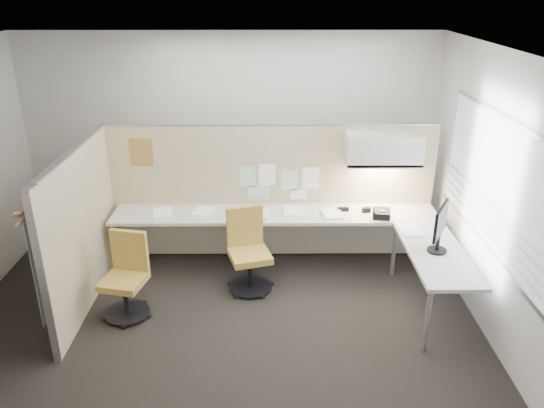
{
  "coord_description": "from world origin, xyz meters",
  "views": [
    {
      "loc": [
        0.53,
        -4.7,
        3.37
      ],
      "look_at": [
        0.56,
        0.8,
        1.05
      ],
      "focal_mm": 35.0,
      "sensor_mm": 36.0,
      "label": 1
    }
  ],
  "objects_px": {
    "monitor": "(440,226)",
    "desk": "(302,227)",
    "chair_right": "(248,253)",
    "chair_left": "(126,278)",
    "phone": "(381,214)"
  },
  "relations": [
    {
      "from": "monitor",
      "to": "desk",
      "type": "bearing_deg",
      "value": 86.49
    },
    {
      "from": "desk",
      "to": "chair_right",
      "type": "height_order",
      "value": "chair_right"
    },
    {
      "from": "chair_left",
      "to": "phone",
      "type": "relative_size",
      "value": 3.86
    },
    {
      "from": "desk",
      "to": "monitor",
      "type": "xyz_separation_m",
      "value": [
        1.37,
        -0.87,
        0.43
      ]
    },
    {
      "from": "monitor",
      "to": "phone",
      "type": "relative_size",
      "value": 2.18
    },
    {
      "from": "desk",
      "to": "monitor",
      "type": "bearing_deg",
      "value": -32.5
    },
    {
      "from": "chair_left",
      "to": "phone",
      "type": "bearing_deg",
      "value": 29.61
    },
    {
      "from": "monitor",
      "to": "chair_left",
      "type": "bearing_deg",
      "value": 119.42
    },
    {
      "from": "chair_left",
      "to": "monitor",
      "type": "xyz_separation_m",
      "value": [
        3.31,
        0.03,
        0.6
      ]
    },
    {
      "from": "chair_right",
      "to": "phone",
      "type": "relative_size",
      "value": 4.04
    },
    {
      "from": "desk",
      "to": "monitor",
      "type": "relative_size",
      "value": 7.74
    },
    {
      "from": "phone",
      "to": "desk",
      "type": "bearing_deg",
      "value": -170.57
    },
    {
      "from": "chair_left",
      "to": "phone",
      "type": "distance_m",
      "value": 3.04
    },
    {
      "from": "desk",
      "to": "phone",
      "type": "xyz_separation_m",
      "value": [
        0.94,
        -0.01,
        0.18
      ]
    },
    {
      "from": "desk",
      "to": "chair_right",
      "type": "bearing_deg",
      "value": -150.57
    }
  ]
}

